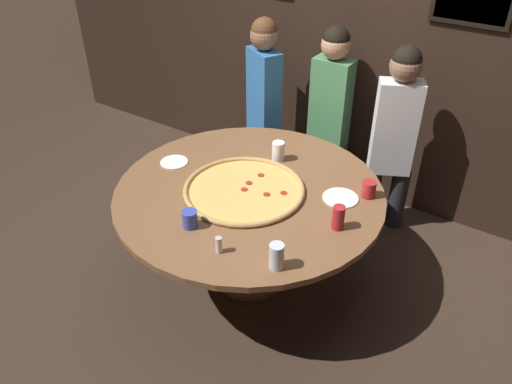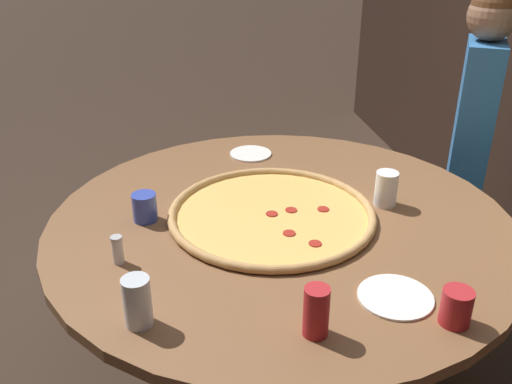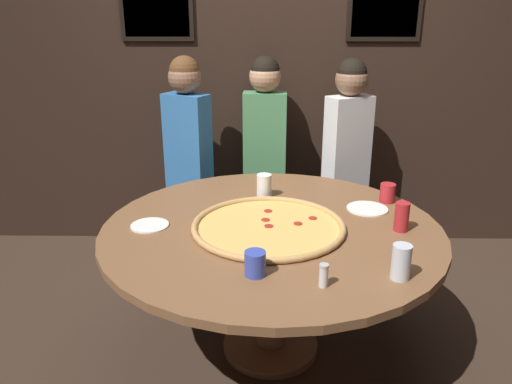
# 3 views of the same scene
# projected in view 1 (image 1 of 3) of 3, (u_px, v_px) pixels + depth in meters

# --- Properties ---
(ground_plane) EXTENTS (24.00, 24.00, 0.00)m
(ground_plane) POSITION_uv_depth(u_px,v_px,m) (250.00, 274.00, 3.58)
(ground_plane) COLOR #38281E
(back_wall) EXTENTS (6.40, 0.08, 2.60)m
(back_wall) POSITION_uv_depth(u_px,v_px,m) (354.00, 40.00, 3.84)
(back_wall) COLOR black
(back_wall) RESTS_ON ground_plane
(dining_table) EXTENTS (1.71, 1.71, 0.74)m
(dining_table) POSITION_uv_depth(u_px,v_px,m) (249.00, 205.00, 3.22)
(dining_table) COLOR brown
(dining_table) RESTS_ON ground_plane
(giant_pizza) EXTENTS (0.77, 0.77, 0.03)m
(giant_pizza) POSITION_uv_depth(u_px,v_px,m) (244.00, 189.00, 3.14)
(giant_pizza) COLOR #EAB75B
(giant_pizza) RESTS_ON dining_table
(drink_cup_near_left) EXTENTS (0.09, 0.09, 0.11)m
(drink_cup_near_left) POSITION_uv_depth(u_px,v_px,m) (369.00, 189.00, 3.07)
(drink_cup_near_left) COLOR #B22328
(drink_cup_near_left) RESTS_ON dining_table
(drink_cup_far_right) EXTENTS (0.09, 0.09, 0.14)m
(drink_cup_far_right) POSITION_uv_depth(u_px,v_px,m) (278.00, 151.00, 3.42)
(drink_cup_far_right) COLOR white
(drink_cup_far_right) RESTS_ON dining_table
(drink_cup_beside_pizza) EXTENTS (0.09, 0.09, 0.10)m
(drink_cup_beside_pizza) POSITION_uv_depth(u_px,v_px,m) (190.00, 219.00, 2.82)
(drink_cup_beside_pizza) COLOR #384CB7
(drink_cup_beside_pizza) RESTS_ON dining_table
(drink_cup_front_edge) EXTENTS (0.08, 0.08, 0.15)m
(drink_cup_front_edge) POSITION_uv_depth(u_px,v_px,m) (277.00, 256.00, 2.54)
(drink_cup_front_edge) COLOR silver
(drink_cup_front_edge) RESTS_ON dining_table
(drink_cup_near_right) EXTENTS (0.07, 0.07, 0.15)m
(drink_cup_near_right) POSITION_uv_depth(u_px,v_px,m) (338.00, 218.00, 2.80)
(drink_cup_near_right) COLOR #B22328
(drink_cup_near_right) RESTS_ON dining_table
(white_plate_left_side) EXTENTS (0.22, 0.22, 0.01)m
(white_plate_left_side) POSITION_uv_depth(u_px,v_px,m) (340.00, 198.00, 3.08)
(white_plate_left_side) COLOR white
(white_plate_left_side) RESTS_ON dining_table
(white_plate_beside_cup) EXTENTS (0.19, 0.19, 0.01)m
(white_plate_beside_cup) POSITION_uv_depth(u_px,v_px,m) (174.00, 162.00, 3.43)
(white_plate_beside_cup) COLOR white
(white_plate_beside_cup) RESTS_ON dining_table
(condiment_shaker) EXTENTS (0.04, 0.04, 0.10)m
(condiment_shaker) POSITION_uv_depth(u_px,v_px,m) (219.00, 245.00, 2.65)
(condiment_shaker) COLOR silver
(condiment_shaker) RESTS_ON dining_table
(diner_centre_back) EXTENTS (0.37, 0.22, 1.47)m
(diner_centre_back) POSITION_uv_depth(u_px,v_px,m) (330.00, 107.00, 3.95)
(diner_centre_back) COLOR #232328
(diner_centre_back) RESTS_ON ground_plane
(diner_side_left) EXTENTS (0.39, 0.28, 1.47)m
(diner_side_left) POSITION_uv_depth(u_px,v_px,m) (394.00, 132.00, 3.60)
(diner_side_left) COLOR #232328
(diner_side_left) RESTS_ON ground_plane
(diner_far_left) EXTENTS (0.39, 0.29, 1.48)m
(diner_far_left) POSITION_uv_depth(u_px,v_px,m) (264.00, 97.00, 4.09)
(diner_far_left) COLOR #232328
(diner_far_left) RESTS_ON ground_plane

